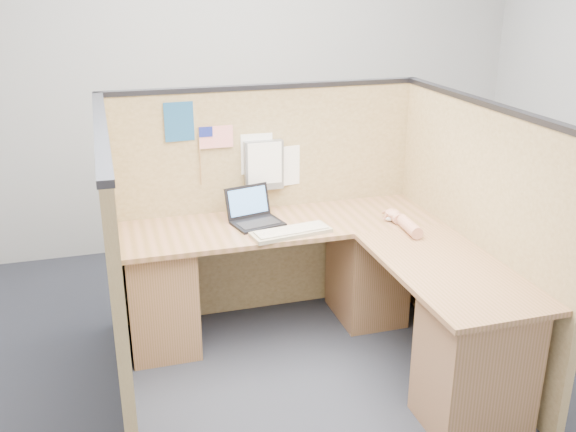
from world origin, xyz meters
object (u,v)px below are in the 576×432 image
object	(u,v)px
l_desk	(328,296)
keyboard	(291,232)
mouse	(392,217)
laptop	(255,214)

from	to	relation	value
l_desk	keyboard	bearing A→B (deg)	132.01
keyboard	mouse	world-z (taller)	mouse
l_desk	mouse	distance (m)	0.66
mouse	keyboard	bearing A→B (deg)	-176.47
laptop	mouse	size ratio (longest dim) A/B	3.12
l_desk	keyboard	size ratio (longest dim) A/B	3.93
l_desk	keyboard	world-z (taller)	keyboard
l_desk	keyboard	xyz separation A→B (m)	(-0.17, 0.19, 0.35)
l_desk	laptop	distance (m)	0.68
laptop	mouse	bearing A→B (deg)	-28.58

